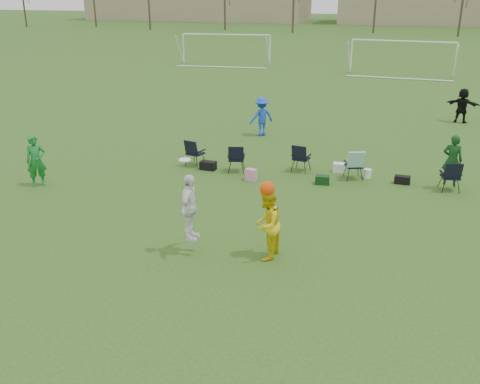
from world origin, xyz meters
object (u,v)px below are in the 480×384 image
(fielder_blue, at_px, (262,117))
(fielder_green_near, at_px, (36,161))
(fielder_black, at_px, (462,106))
(center_contest, at_px, (237,217))
(goal_left, at_px, (226,41))
(goal_mid, at_px, (403,48))

(fielder_blue, bearing_deg, fielder_green_near, 15.08)
(fielder_black, bearing_deg, center_contest, 84.70)
(fielder_blue, bearing_deg, center_contest, 59.60)
(fielder_blue, xyz_separation_m, goal_left, (-8.34, 21.43, 1.10))
(fielder_black, distance_m, goal_left, 23.61)
(center_contest, xyz_separation_m, goal_mid, (3.53, 30.40, 0.92))
(fielder_green_near, height_order, goal_mid, goal_mid)
(goal_mid, bearing_deg, goal_left, 175.87)
(fielder_blue, distance_m, center_contest, 11.17)
(center_contest, bearing_deg, fielder_black, 68.18)
(fielder_blue, distance_m, goal_mid, 20.27)
(center_contest, height_order, goal_left, goal_left)
(fielder_green_near, distance_m, goal_mid, 29.67)
(fielder_green_near, xyz_separation_m, fielder_black, (13.85, 13.01, -0.02))
(fielder_green_near, height_order, fielder_blue, fielder_green_near)
(fielder_green_near, height_order, fielder_black, fielder_green_near)
(fielder_black, bearing_deg, goal_left, -27.95)
(fielder_black, relative_size, goal_mid, 0.22)
(fielder_green_near, distance_m, fielder_blue, 9.71)
(goal_left, height_order, goal_mid, same)
(fielder_blue, bearing_deg, goal_mid, -147.61)
(goal_mid, bearing_deg, fielder_black, -74.98)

